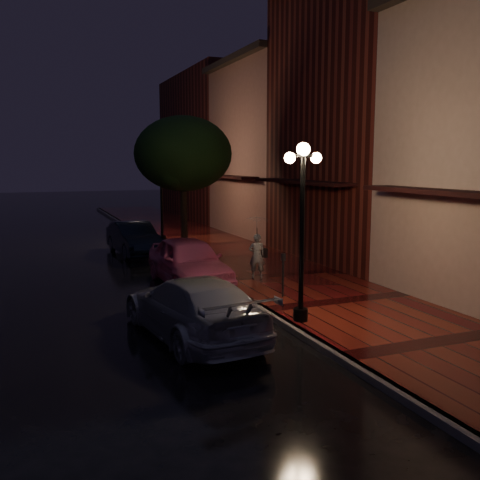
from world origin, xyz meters
name	(u,v)px	position (x,y,z in m)	size (l,w,h in m)	color
ground	(218,285)	(0.00, 0.00, 0.00)	(120.00, 120.00, 0.00)	black
sidewalk	(280,277)	(2.25, 0.00, 0.07)	(4.50, 60.00, 0.15)	#460C0D
curb	(218,282)	(0.00, 0.00, 0.07)	(0.25, 60.00, 0.15)	#595451
storefront_mid	(366,124)	(7.00, 2.00, 5.50)	(5.00, 8.00, 11.00)	#511914
storefront_far	(277,153)	(7.00, 10.00, 4.50)	(5.00, 8.00, 9.00)	#8C5951
storefront_extra	(215,148)	(7.00, 20.00, 5.00)	(5.00, 12.00, 10.00)	#511914
streetlamp_near	(302,221)	(0.35, -5.00, 2.60)	(0.96, 0.36, 4.31)	black
streetlamp_far	(161,191)	(0.35, 9.00, 2.60)	(0.96, 0.36, 4.31)	black
street_tree	(184,156)	(0.61, 5.99, 4.24)	(4.16, 4.16, 5.80)	black
pink_car	(189,261)	(-0.91, 0.28, 0.79)	(1.87, 4.65, 1.58)	#CF557D
navy_car	(134,238)	(-1.43, 6.83, 0.71)	(1.50, 4.31, 1.42)	black
silver_car	(193,307)	(-2.33, -4.80, 0.71)	(2.00, 4.92, 1.43)	#A6A7AE
woman_with_umbrella	(257,237)	(1.32, -0.15, 1.53)	(0.87, 0.89, 2.09)	silver
parking_meter	(283,271)	(1.00, -2.73, 0.92)	(0.12, 0.09, 1.27)	black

